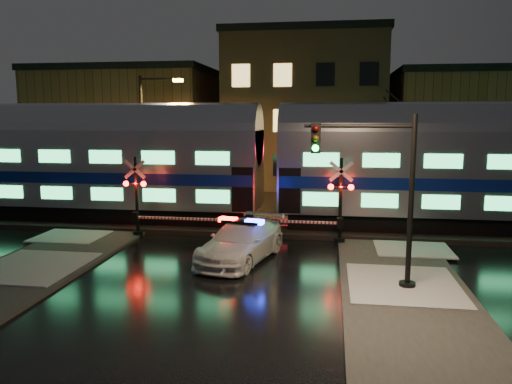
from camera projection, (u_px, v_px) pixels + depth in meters
ground at (226, 255)px, 20.02m from camera, size 120.00×120.00×0.00m
ballast at (246, 225)px, 24.89m from camera, size 90.00×4.20×0.24m
sidewalk_right at (419, 324)px, 13.19m from camera, size 4.00×20.00×0.12m
building_left at (130, 128)px, 42.75m from camera, size 14.00×10.00×9.00m
building_mid at (306, 113)px, 40.86m from camera, size 12.00×11.00×11.50m
building_right at (473, 133)px, 38.70m from camera, size 12.00×10.00×8.50m
train at (270, 160)px, 24.22m from camera, size 51.00×3.12×5.92m
police_car at (241, 241)px, 19.17m from camera, size 3.25×5.45×1.65m
crossing_signal_right at (332, 209)px, 21.42m from camera, size 5.31×0.63×3.76m
crossing_signal_left at (144, 205)px, 22.66m from camera, size 5.22×0.63×3.70m
traffic_light at (382, 199)px, 15.56m from camera, size 3.61×0.67×5.58m
streetlight at (146, 134)px, 29.10m from camera, size 2.62×0.27×7.83m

